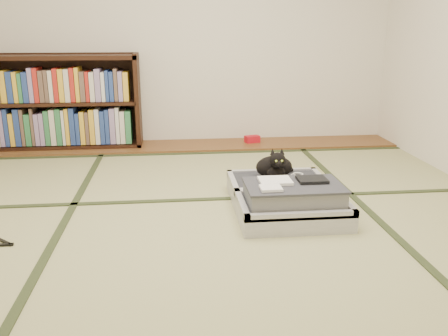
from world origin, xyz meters
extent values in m
plane|color=tan|center=(0.00, 0.00, 0.00)|extent=(4.50, 4.50, 0.00)
cube|color=brown|center=(0.00, 2.00, 0.01)|extent=(4.00, 0.50, 0.02)
cube|color=red|center=(0.53, 2.03, 0.06)|extent=(0.17, 0.13, 0.07)
plane|color=silver|center=(0.00, 2.25, 1.20)|extent=(4.00, 0.00, 4.00)
plane|color=silver|center=(0.00, -2.25, 1.20)|extent=(4.00, 0.00, 4.00)
cube|color=#2D381E|center=(-1.00, 0.00, 0.00)|extent=(0.05, 4.50, 0.01)
cube|color=#2D381E|center=(1.00, 0.00, 0.00)|extent=(0.05, 4.50, 0.01)
cube|color=#2D381E|center=(0.00, 0.40, 0.00)|extent=(4.00, 0.05, 0.01)
cube|color=#2D381E|center=(0.00, 1.70, 0.00)|extent=(4.00, 0.05, 0.01)
cube|color=black|center=(-0.65, 2.07, 0.47)|extent=(0.04, 0.34, 0.95)
cube|color=black|center=(-1.36, 2.07, 0.03)|extent=(1.48, 0.34, 0.04)
cube|color=black|center=(-1.36, 2.07, 0.91)|extent=(1.48, 0.34, 0.04)
cube|color=black|center=(-1.36, 2.07, 0.47)|extent=(1.42, 0.34, 0.03)
cube|color=black|center=(-1.36, 2.23, 0.47)|extent=(1.48, 0.02, 0.95)
cube|color=gray|center=(-1.36, 2.05, 0.25)|extent=(1.33, 0.24, 0.40)
cube|color=gray|center=(-1.36, 2.05, 0.66)|extent=(1.33, 0.24, 0.36)
cube|color=#BCBDC2|center=(0.45, -0.05, 0.06)|extent=(0.69, 0.46, 0.12)
cube|color=#2B2C32|center=(0.45, -0.05, 0.09)|extent=(0.62, 0.39, 0.09)
cube|color=#BCBDC2|center=(0.45, -0.26, 0.12)|extent=(0.69, 0.04, 0.05)
cube|color=#BCBDC2|center=(0.45, 0.16, 0.12)|extent=(0.69, 0.04, 0.05)
cube|color=#BCBDC2|center=(0.12, -0.05, 0.12)|extent=(0.04, 0.46, 0.05)
cube|color=#BCBDC2|center=(0.77, -0.05, 0.12)|extent=(0.04, 0.46, 0.05)
cube|color=#BCBDC2|center=(0.45, 0.41, 0.06)|extent=(0.69, 0.46, 0.12)
cube|color=#2B2C32|center=(0.45, 0.41, 0.09)|extent=(0.62, 0.39, 0.09)
cube|color=#BCBDC2|center=(0.45, 0.20, 0.12)|extent=(0.69, 0.04, 0.05)
cube|color=#BCBDC2|center=(0.45, 0.62, 0.12)|extent=(0.69, 0.04, 0.05)
cube|color=#BCBDC2|center=(0.12, 0.41, 0.12)|extent=(0.04, 0.46, 0.05)
cube|color=#BCBDC2|center=(0.77, 0.41, 0.12)|extent=(0.04, 0.46, 0.05)
cylinder|color=black|center=(0.45, 0.18, 0.13)|extent=(0.62, 0.02, 0.02)
cube|color=gray|center=(0.45, -0.05, 0.17)|extent=(0.59, 0.36, 0.12)
cube|color=#3A3B42|center=(0.45, -0.05, 0.24)|extent=(0.61, 0.38, 0.01)
cube|color=white|center=(0.34, 0.00, 0.26)|extent=(0.20, 0.17, 0.02)
cube|color=black|center=(0.58, 0.00, 0.26)|extent=(0.18, 0.15, 0.02)
cube|color=white|center=(0.28, -0.14, 0.26)|extent=(0.13, 0.11, 0.02)
cube|color=white|center=(0.24, -0.27, 0.07)|extent=(0.06, 0.01, 0.04)
cube|color=white|center=(0.36, -0.27, 0.05)|extent=(0.05, 0.01, 0.03)
cube|color=orange|center=(0.68, -0.27, 0.07)|extent=(0.05, 0.01, 0.03)
cube|color=#197F33|center=(0.61, -0.27, 0.08)|extent=(0.04, 0.01, 0.03)
ellipsoid|color=black|center=(0.43, 0.45, 0.21)|extent=(0.27, 0.17, 0.17)
ellipsoid|color=black|center=(0.43, 0.38, 0.20)|extent=(0.13, 0.10, 0.10)
ellipsoid|color=black|center=(0.43, 0.35, 0.30)|extent=(0.11, 0.10, 0.11)
sphere|color=black|center=(0.43, 0.30, 0.28)|extent=(0.05, 0.05, 0.05)
cone|color=black|center=(0.40, 0.37, 0.35)|extent=(0.04, 0.05, 0.05)
cone|color=black|center=(0.46, 0.37, 0.35)|extent=(0.04, 0.05, 0.05)
sphere|color=#A5BF33|center=(0.41, 0.30, 0.30)|extent=(0.02, 0.02, 0.02)
sphere|color=#A5BF33|center=(0.45, 0.30, 0.30)|extent=(0.02, 0.02, 0.02)
cylinder|color=black|center=(0.52, 0.54, 0.15)|extent=(0.16, 0.10, 0.03)
torus|color=white|center=(0.61, 0.47, 0.14)|extent=(0.10, 0.10, 0.01)
torus|color=white|center=(0.61, 0.47, 0.15)|extent=(0.08, 0.08, 0.01)
cube|color=black|center=(-1.29, -0.17, 0.01)|extent=(0.16, 0.14, 0.01)
camera|label=1|loc=(-0.29, -2.79, 1.19)|focal=38.00mm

